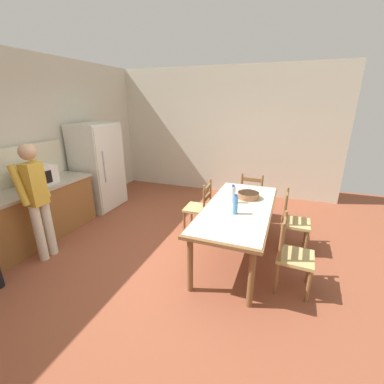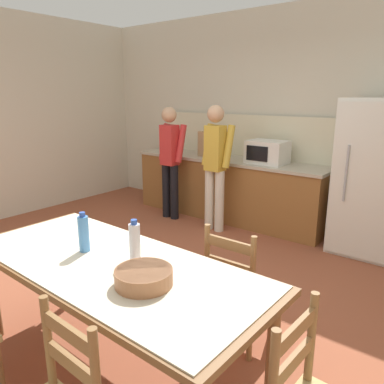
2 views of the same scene
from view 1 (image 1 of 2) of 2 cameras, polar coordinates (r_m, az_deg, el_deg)
The scene contains 15 objects.
ground_plane at distance 3.81m, azimuth -5.23°, elevation -14.71°, with size 8.32×8.32×0.00m, color brown.
wall_back at distance 4.99m, azimuth -34.98°, elevation 8.12°, with size 6.52×0.12×2.90m, color beige.
wall_right at distance 6.29m, azimuth 7.37°, elevation 13.06°, with size 0.12×5.20×2.90m, color beige.
kitchen_counter at distance 4.55m, azimuth -35.98°, elevation -6.31°, with size 2.93×0.66×0.88m.
refrigerator at distance 5.64m, azimuth -20.11°, elevation 5.30°, with size 0.86×0.73×1.74m.
microwave at distance 4.68m, azimuth -31.21°, elevation 3.00°, with size 0.50×0.39×0.30m.
dining_table at distance 3.64m, azimuth 10.27°, elevation -4.25°, with size 2.13×0.93×0.77m.
bottle_near_centre at distance 3.32m, azimuth 9.58°, elevation -2.81°, with size 0.07×0.07×0.27m.
bottle_off_centre at distance 3.68m, azimuth 9.07°, elevation -0.54°, with size 0.07×0.07×0.27m.
serving_bowl at distance 3.92m, azimuth 12.40°, elevation -0.63°, with size 0.32×0.32×0.09m.
chair_side_near_right at distance 4.13m, azimuth 21.55°, elevation -6.16°, with size 0.43×0.41×0.91m.
chair_side_near_left at distance 3.29m, azimuth 21.37°, elevation -12.97°, with size 0.45×0.43×0.91m.
chair_head_end at distance 4.97m, azimuth 13.14°, elevation -0.96°, with size 0.42×0.44×0.91m.
chair_side_far_right at distance 4.34m, azimuth 1.67°, elevation -3.52°, with size 0.42×0.40×0.91m.
person_at_counter at distance 4.04m, azimuth -31.28°, elevation -0.92°, with size 0.41×0.28×1.64m.
Camera 1 is at (-2.83, -1.39, 2.13)m, focal length 24.00 mm.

